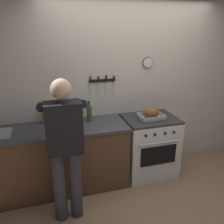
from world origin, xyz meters
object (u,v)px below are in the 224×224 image
object	(u,v)px
person_cook	(65,143)
roasting_pan	(151,114)
stove	(149,146)
bottle_olive_oil	(89,113)
bottle_dish_soap	(71,115)
bottle_cooking_oil	(45,115)
cutting_board	(62,129)

from	to	relation	value
person_cook	roasting_pan	xyz separation A→B (m)	(1.27, 0.54, 0.02)
person_cook	stove	bearing A→B (deg)	-64.04
bottle_olive_oil	person_cook	bearing A→B (deg)	-120.31
person_cook	bottle_olive_oil	size ratio (longest dim) A/B	5.82
person_cook	bottle_dish_soap	world-z (taller)	person_cook
bottle_dish_soap	bottle_cooking_oil	bearing A→B (deg)	172.66
roasting_pan	person_cook	bearing A→B (deg)	-156.97
bottle_cooking_oil	bottle_dish_soap	size ratio (longest dim) A/B	1.15
roasting_pan	bottle_dish_soap	world-z (taller)	bottle_dish_soap
bottle_olive_oil	cutting_board	bearing A→B (deg)	-152.02
stove	bottle_dish_soap	distance (m)	1.26
cutting_board	bottle_cooking_oil	size ratio (longest dim) A/B	1.29
bottle_cooking_oil	bottle_dish_soap	bearing A→B (deg)	-7.34
roasting_pan	bottle_dish_soap	distance (m)	1.13
stove	cutting_board	size ratio (longest dim) A/B	2.50
cutting_board	bottle_olive_oil	xyz separation A→B (m)	(0.40, 0.21, 0.11)
roasting_pan	bottle_olive_oil	world-z (taller)	bottle_olive_oil
roasting_pan	bottle_cooking_oil	size ratio (longest dim) A/B	1.26
stove	bottle_olive_oil	distance (m)	1.05
stove	cutting_board	distance (m)	1.36
bottle_olive_oil	stove	bearing A→B (deg)	-8.17
person_cook	bottle_cooking_oil	xyz separation A→B (m)	(-0.18, 0.81, 0.06)
bottle_cooking_oil	person_cook	bearing A→B (deg)	-77.44
person_cook	bottle_olive_oil	world-z (taller)	person_cook
person_cook	cutting_board	distance (m)	0.50
cutting_board	bottle_cooking_oil	xyz separation A→B (m)	(-0.19, 0.31, 0.11)
cutting_board	bottle_dish_soap	size ratio (longest dim) A/B	1.49
bottle_cooking_oil	bottle_olive_oil	world-z (taller)	bottle_olive_oil
person_cook	bottle_dish_soap	bearing A→B (deg)	-10.77
person_cook	bottle_dish_soap	xyz separation A→B (m)	(0.17, 0.76, 0.05)
roasting_pan	bottle_cooking_oil	bearing A→B (deg)	169.61
cutting_board	roasting_pan	bearing A→B (deg)	2.16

